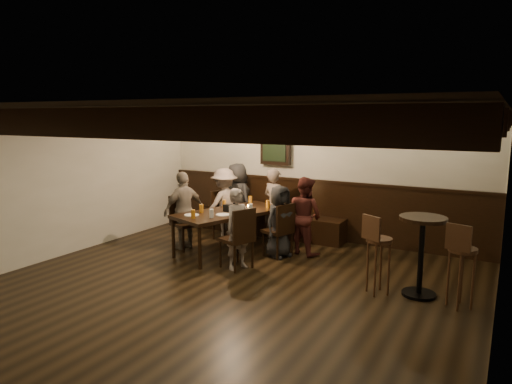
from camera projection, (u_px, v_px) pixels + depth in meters
The scene contains 27 objects.
room at pixel (271, 191), 7.82m from camera, with size 7.00×7.00×7.00m.
dining_table at pixel (230, 214), 7.83m from camera, with size 1.45×2.13×0.73m.
chair_left_near at pixel (225, 225), 8.72m from camera, with size 0.54×0.54×0.93m.
chair_left_far at pixel (186, 232), 8.13m from camera, with size 0.55×0.55×0.95m.
chair_right_near at pixel (278, 240), 7.67m from camera, with size 0.53×0.53×0.91m.
chair_right_far at pixel (237, 250), 7.07m from camera, with size 0.56×0.56×0.96m.
person_bench_left at pixel (237, 199), 9.08m from camera, with size 0.69×0.45×1.42m, color #2A2A2D.
person_bench_centre at pixel (274, 205), 8.52m from camera, with size 0.50×0.33×1.38m, color slate.
person_bench_right at pixel (305, 216), 7.77m from camera, with size 0.65×0.50×1.33m, color #54211D.
person_left_near at pixel (224, 204), 8.68m from camera, with size 0.88×0.51×1.37m, color gray.
person_left_far at pixel (184, 210), 8.09m from camera, with size 0.81×0.34×1.38m, color gray.
person_right_near at pixel (280, 221), 7.59m from camera, with size 0.60×0.39×1.22m, color black.
person_right_far at pixel (238, 229), 6.99m from camera, with size 0.46×0.30×1.26m, color gray.
pint_a at pixel (250, 200), 8.48m from camera, with size 0.07×0.07×0.14m, color #BF7219.
pint_b at pixel (268, 204), 8.06m from camera, with size 0.07×0.07×0.14m, color #BF7219.
pint_c at pixel (224, 204), 8.10m from camera, with size 0.07×0.07×0.14m, color #BF7219.
pint_d at pixel (251, 208), 7.72m from camera, with size 0.07×0.07×0.14m, color silver.
pint_e at pixel (201, 209), 7.68m from camera, with size 0.07×0.07×0.14m, color #BF7219.
pint_f at pixel (211, 213), 7.30m from camera, with size 0.07×0.07×0.14m, color silver.
pint_g at pixel (193, 214), 7.25m from camera, with size 0.07×0.07×0.14m, color #BF7219.
plate_near at pixel (191, 215), 7.47m from camera, with size 0.24×0.24×0.01m, color white.
plate_far at pixel (223, 215), 7.49m from camera, with size 0.24×0.24×0.01m, color white.
condiment_caddy at pixel (228, 208), 7.78m from camera, with size 0.15×0.10×0.12m, color black.
candle at pixel (248, 208), 7.93m from camera, with size 0.05×0.05×0.05m, color beige.
high_top_table at pixel (422, 244), 5.91m from camera, with size 0.60×0.60×1.07m.
bar_stool_left at pixel (378, 265), 6.03m from camera, with size 0.39×0.40×1.08m.
bar_stool_right at pixel (461, 276), 5.59m from camera, with size 0.36×0.38×1.08m.
Camera 1 is at (3.29, -4.62, 2.35)m, focal length 32.00 mm.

